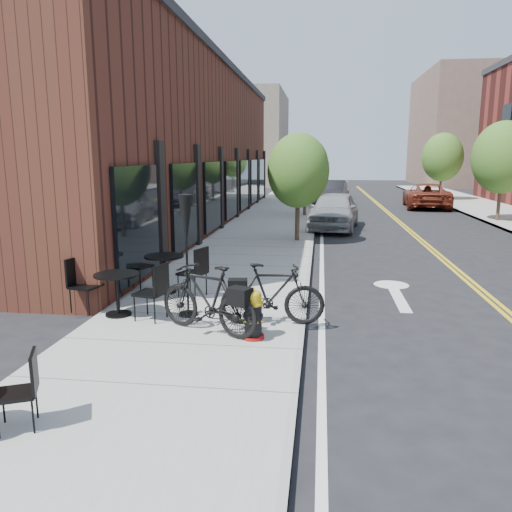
{
  "coord_description": "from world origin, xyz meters",
  "views": [
    {
      "loc": [
        0.22,
        -8.94,
        3.1
      ],
      "look_at": [
        -1.13,
        1.48,
        1.0
      ],
      "focal_mm": 35.0,
      "sensor_mm": 36.0,
      "label": 1
    }
  ],
  "objects_px": {
    "parked_car_far": "(426,196)",
    "bicycle_left": "(208,299)",
    "parked_car_a": "(334,210)",
    "parked_car_c": "(333,191)",
    "fire_hydrant": "(253,315)",
    "bistro_set_b": "(117,288)",
    "bistro_set_c": "(164,268)",
    "parked_car_b": "(330,194)",
    "bicycle_right": "(272,294)",
    "patio_umbrella": "(186,230)"
  },
  "relations": [
    {
      "from": "parked_car_far",
      "to": "bicycle_left",
      "type": "bearing_deg",
      "value": 75.54
    },
    {
      "from": "parked_car_a",
      "to": "parked_car_c",
      "type": "distance_m",
      "value": 14.16
    },
    {
      "from": "fire_hydrant",
      "to": "bicycle_left",
      "type": "height_order",
      "value": "bicycle_left"
    },
    {
      "from": "parked_car_a",
      "to": "parked_car_far",
      "type": "bearing_deg",
      "value": 67.28
    },
    {
      "from": "bistro_set_b",
      "to": "parked_car_far",
      "type": "height_order",
      "value": "parked_car_far"
    },
    {
      "from": "bicycle_left",
      "to": "parked_car_c",
      "type": "xyz_separation_m",
      "value": [
        2.74,
        27.9,
        -0.02
      ]
    },
    {
      "from": "bistro_set_c",
      "to": "bistro_set_b",
      "type": "bearing_deg",
      "value": -82.17
    },
    {
      "from": "bistro_set_c",
      "to": "parked_car_c",
      "type": "height_order",
      "value": "parked_car_c"
    },
    {
      "from": "bistro_set_b",
      "to": "parked_car_b",
      "type": "distance_m",
      "value": 23.35
    },
    {
      "from": "fire_hydrant",
      "to": "parked_car_b",
      "type": "relative_size",
      "value": 0.17
    },
    {
      "from": "bicycle_right",
      "to": "parked_car_b",
      "type": "relative_size",
      "value": 0.37
    },
    {
      "from": "parked_car_b",
      "to": "bistro_set_b",
      "type": "bearing_deg",
      "value": -93.86
    },
    {
      "from": "parked_car_b",
      "to": "parked_car_c",
      "type": "xyz_separation_m",
      "value": [
        0.3,
        4.24,
        -0.13
      ]
    },
    {
      "from": "bicycle_left",
      "to": "parked_car_b",
      "type": "relative_size",
      "value": 0.4
    },
    {
      "from": "bicycle_right",
      "to": "bistro_set_b",
      "type": "relative_size",
      "value": 0.93
    },
    {
      "from": "fire_hydrant",
      "to": "bistro_set_c",
      "type": "relative_size",
      "value": 0.42
    },
    {
      "from": "bicycle_left",
      "to": "patio_umbrella",
      "type": "bearing_deg",
      "value": -121.82
    },
    {
      "from": "bicycle_right",
      "to": "parked_car_far",
      "type": "xyz_separation_m",
      "value": [
        7.22,
        23.15,
        0.07
      ]
    },
    {
      "from": "parked_car_far",
      "to": "bistro_set_c",
      "type": "bearing_deg",
      "value": 70.01
    },
    {
      "from": "bicycle_right",
      "to": "bicycle_left",
      "type": "bearing_deg",
      "value": 112.47
    },
    {
      "from": "patio_umbrella",
      "to": "parked_car_b",
      "type": "xyz_separation_m",
      "value": [
        3.04,
        22.76,
        -0.94
      ]
    },
    {
      "from": "bicycle_left",
      "to": "fire_hydrant",
      "type": "bearing_deg",
      "value": 102.76
    },
    {
      "from": "fire_hydrant",
      "to": "patio_umbrella",
      "type": "bearing_deg",
      "value": 151.07
    },
    {
      "from": "bicycle_left",
      "to": "parked_car_b",
      "type": "height_order",
      "value": "parked_car_b"
    },
    {
      "from": "bicycle_left",
      "to": "parked_car_c",
      "type": "height_order",
      "value": "parked_car_c"
    },
    {
      "from": "fire_hydrant",
      "to": "parked_car_far",
      "type": "bearing_deg",
      "value": 81.27
    },
    {
      "from": "bicycle_left",
      "to": "parked_car_a",
      "type": "distance_m",
      "value": 13.96
    },
    {
      "from": "bistro_set_c",
      "to": "bicycle_left",
      "type": "bearing_deg",
      "value": -37.44
    },
    {
      "from": "patio_umbrella",
      "to": "parked_car_a",
      "type": "height_order",
      "value": "patio_umbrella"
    },
    {
      "from": "fire_hydrant",
      "to": "bicycle_left",
      "type": "xyz_separation_m",
      "value": [
        -0.81,
        0.17,
        0.19
      ]
    },
    {
      "from": "bistro_set_c",
      "to": "parked_car_c",
      "type": "bearing_deg",
      "value": 100.83
    },
    {
      "from": "bicycle_right",
      "to": "parked_car_b",
      "type": "height_order",
      "value": "parked_car_b"
    },
    {
      "from": "bicycle_right",
      "to": "patio_umbrella",
      "type": "height_order",
      "value": "patio_umbrella"
    },
    {
      "from": "fire_hydrant",
      "to": "parked_car_a",
      "type": "bearing_deg",
      "value": 91.9
    },
    {
      "from": "bicycle_right",
      "to": "bistro_set_b",
      "type": "height_order",
      "value": "bicycle_right"
    },
    {
      "from": "parked_car_far",
      "to": "bistro_set_b",
      "type": "bearing_deg",
      "value": 70.86
    },
    {
      "from": "patio_umbrella",
      "to": "fire_hydrant",
      "type": "bearing_deg",
      "value": -37.56
    },
    {
      "from": "fire_hydrant",
      "to": "parked_car_b",
      "type": "height_order",
      "value": "parked_car_b"
    },
    {
      "from": "bicycle_right",
      "to": "parked_car_c",
      "type": "height_order",
      "value": "parked_car_c"
    },
    {
      "from": "bicycle_right",
      "to": "parked_car_a",
      "type": "bearing_deg",
      "value": -11.9
    },
    {
      "from": "patio_umbrella",
      "to": "parked_car_far",
      "type": "xyz_separation_m",
      "value": [
        8.86,
        22.81,
        -1.02
      ]
    },
    {
      "from": "parked_car_far",
      "to": "parked_car_a",
      "type": "bearing_deg",
      "value": 64.49
    },
    {
      "from": "bicycle_left",
      "to": "parked_car_b",
      "type": "distance_m",
      "value": 23.79
    },
    {
      "from": "bistro_set_b",
      "to": "parked_car_far",
      "type": "relative_size",
      "value": 0.37
    },
    {
      "from": "bistro_set_b",
      "to": "parked_car_c",
      "type": "height_order",
      "value": "parked_car_c"
    },
    {
      "from": "parked_car_b",
      "to": "parked_car_far",
      "type": "height_order",
      "value": "parked_car_b"
    },
    {
      "from": "bistro_set_b",
      "to": "bistro_set_c",
      "type": "relative_size",
      "value": 0.98
    },
    {
      "from": "bistro_set_c",
      "to": "parked_car_b",
      "type": "height_order",
      "value": "parked_car_b"
    },
    {
      "from": "parked_car_c",
      "to": "parked_car_far",
      "type": "height_order",
      "value": "parked_car_far"
    },
    {
      "from": "patio_umbrella",
      "to": "parked_car_far",
      "type": "relative_size",
      "value": 0.42
    }
  ]
}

